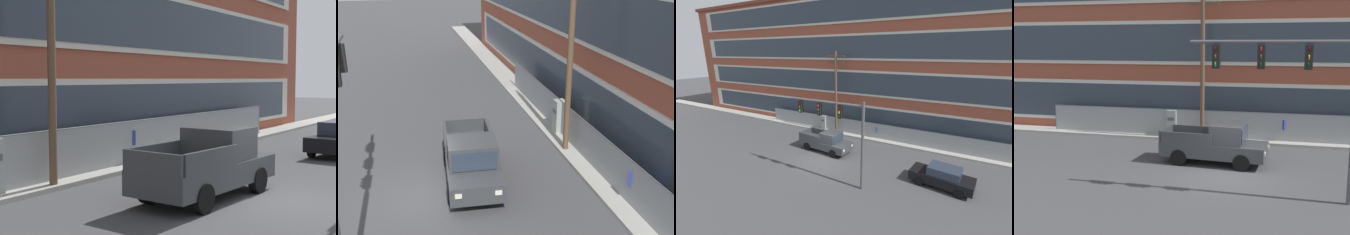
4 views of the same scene
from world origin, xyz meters
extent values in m
plane|color=#424244|center=(0.00, 0.00, 0.00)|extent=(160.00, 160.00, 0.00)
cube|color=#9E9B93|center=(0.00, 7.31, 0.08)|extent=(80.00, 1.67, 0.16)
cube|color=brown|center=(-2.10, 13.30, 7.71)|extent=(53.33, 10.32, 15.43)
cube|color=beige|center=(-2.10, 8.08, 2.12)|extent=(49.07, 0.10, 2.78)
cube|color=#2D3844|center=(-2.10, 8.02, 2.12)|extent=(46.93, 0.06, 2.31)
cube|color=beige|center=(-2.10, 8.08, 5.98)|extent=(49.07, 0.10, 2.78)
cube|color=#2D3844|center=(-2.10, 8.02, 5.98)|extent=(46.93, 0.06, 2.31)
cube|color=beige|center=(-2.10, 8.08, 9.84)|extent=(49.07, 0.10, 2.78)
cube|color=#2D3844|center=(-2.10, 8.02, 9.84)|extent=(46.93, 0.06, 2.31)
cube|color=beige|center=(-2.10, 8.08, 13.69)|extent=(49.07, 0.10, 2.78)
cube|color=#2D3844|center=(-2.10, 8.02, 13.69)|extent=(46.93, 0.06, 2.31)
cube|color=gray|center=(1.32, 7.26, 0.91)|extent=(28.01, 0.04, 1.82)
cylinder|color=#4C4C51|center=(-12.69, 7.26, 0.91)|extent=(0.06, 0.06, 1.82)
cylinder|color=#4C4C51|center=(1.32, 7.26, 1.82)|extent=(28.01, 0.05, 0.05)
cylinder|color=#4C4C51|center=(4.86, -2.10, 3.13)|extent=(0.20, 0.20, 6.26)
cylinder|color=#4C4C51|center=(1.84, -2.10, 5.96)|extent=(6.06, 0.14, 0.14)
cube|color=black|center=(3.18, -2.10, 5.41)|extent=(0.28, 0.32, 0.90)
cylinder|color=#4B0807|center=(3.18, -2.28, 5.69)|extent=(0.04, 0.18, 0.18)
cylinder|color=gold|center=(3.18, -2.28, 5.41)|extent=(0.04, 0.18, 0.18)
cylinder|color=#0A4011|center=(3.18, -2.28, 5.13)|extent=(0.04, 0.18, 0.18)
cube|color=black|center=(1.50, -2.10, 5.41)|extent=(0.28, 0.32, 0.90)
cylinder|color=red|center=(1.50, -2.28, 5.69)|extent=(0.04, 0.18, 0.18)
cylinder|color=#503E08|center=(1.50, -2.28, 5.41)|extent=(0.04, 0.18, 0.18)
cylinder|color=#0A4011|center=(1.50, -2.28, 5.13)|extent=(0.04, 0.18, 0.18)
cube|color=black|center=(-0.18, -2.10, 5.41)|extent=(0.28, 0.32, 0.90)
cylinder|color=#4B0807|center=(-0.18, -2.28, 5.69)|extent=(0.04, 0.18, 0.18)
cylinder|color=#503E08|center=(-0.18, -2.28, 5.41)|extent=(0.04, 0.18, 0.18)
cylinder|color=green|center=(-0.18, -2.28, 5.13)|extent=(0.04, 0.18, 0.18)
cube|color=#383A3D|center=(-0.94, 2.13, 0.75)|extent=(5.29, 2.35, 0.70)
cube|color=#383A3D|center=(-0.22, 2.08, 1.57)|extent=(1.68, 1.93, 0.94)
cube|color=#283342|center=(0.57, 2.02, 1.57)|extent=(0.18, 1.62, 0.71)
cube|color=#383A3D|center=(-2.03, 3.14, 1.38)|extent=(2.58, 0.31, 0.56)
cube|color=#383A3D|center=(-2.16, 1.29, 1.38)|extent=(2.58, 0.31, 0.56)
cube|color=#383A3D|center=(-3.47, 2.32, 1.38)|extent=(0.24, 1.90, 0.56)
cylinder|color=black|center=(0.67, 2.92, 0.40)|extent=(0.82, 0.32, 0.80)
cylinder|color=black|center=(0.54, 1.11, 0.40)|extent=(0.82, 0.32, 0.80)
cylinder|color=black|center=(-2.41, 3.15, 0.40)|extent=(0.82, 0.32, 0.80)
cylinder|color=black|center=(-2.55, 1.34, 0.40)|extent=(0.82, 0.32, 0.80)
cube|color=white|center=(1.70, 2.63, 0.85)|extent=(0.08, 0.24, 0.16)
cube|color=white|center=(1.60, 1.25, 0.85)|extent=(0.08, 0.24, 0.16)
cube|color=black|center=(9.71, 0.94, 0.64)|extent=(4.42, 2.23, 0.64)
cube|color=#283342|center=(9.88, 0.91, 1.26)|extent=(2.29, 1.76, 0.60)
cylinder|color=black|center=(8.31, 0.32, 0.32)|extent=(0.66, 0.28, 0.64)
cylinder|color=black|center=(8.51, 1.89, 0.32)|extent=(0.66, 0.28, 0.64)
cylinder|color=black|center=(10.91, -0.02, 0.32)|extent=(0.66, 0.28, 0.64)
cylinder|color=black|center=(11.12, 1.55, 0.32)|extent=(0.66, 0.28, 0.64)
cylinder|color=brown|center=(-2.48, 6.80, 4.71)|extent=(0.26, 0.26, 9.41)
cube|color=brown|center=(-2.48, 6.80, 8.91)|extent=(2.29, 0.14, 0.14)
cube|color=brown|center=(-2.48, 6.80, 8.21)|extent=(1.94, 0.14, 0.14)
cube|color=#939993|center=(-4.51, 7.26, 0.90)|extent=(0.61, 0.52, 1.79)
cube|color=#515151|center=(-4.51, 6.99, 1.25)|extent=(0.42, 0.02, 0.20)
cylinder|color=navy|center=(2.26, 7.37, 0.42)|extent=(0.14, 0.14, 0.85)
cylinder|color=navy|center=(2.44, 7.37, 0.42)|extent=(0.14, 0.14, 0.85)
cube|color=navy|center=(2.35, 7.37, 1.15)|extent=(0.45, 0.45, 0.60)
sphere|color=#8C6647|center=(2.35, 7.37, 1.57)|extent=(0.24, 0.24, 0.24)
camera|label=1|loc=(-14.11, -4.99, 3.52)|focal=55.00mm
camera|label=2|loc=(13.95, -0.26, 8.45)|focal=45.00mm
camera|label=3|loc=(10.45, -14.82, 9.28)|focal=24.00mm
camera|label=4|loc=(2.44, -18.02, 5.87)|focal=45.00mm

